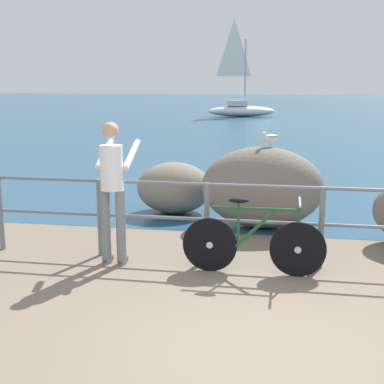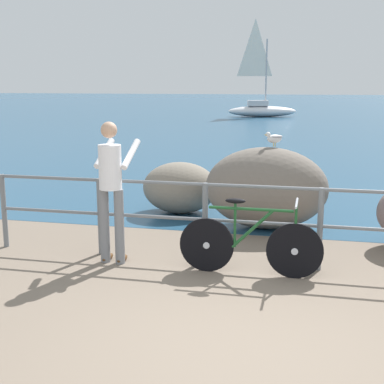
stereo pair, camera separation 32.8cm
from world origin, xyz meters
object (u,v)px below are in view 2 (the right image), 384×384
object	(u,v)px
person_at_railing	(111,185)
breakwater_boulder_main	(266,188)
seagull	(274,138)
sailboat	(261,106)
breakwater_boulder_left	(180,188)
bicycle	(250,243)

from	to	relation	value
person_at_railing	breakwater_boulder_main	distance (m)	2.72
breakwater_boulder_main	seagull	world-z (taller)	seagull
seagull	person_at_railing	bearing A→B (deg)	10.06
breakwater_boulder_main	sailboat	world-z (taller)	sailboat
breakwater_boulder_left	sailboat	bearing A→B (deg)	92.49
bicycle	breakwater_boulder_left	xyz separation A→B (m)	(-1.55, 2.80, 0.05)
person_at_railing	sailboat	distance (m)	29.07
breakwater_boulder_left	sailboat	size ratio (longest dim) A/B	0.21
person_at_railing	bicycle	bearing A→B (deg)	-89.80
seagull	sailboat	xyz separation A→B (m)	(-2.79, 26.92, -0.70)
person_at_railing	sailboat	world-z (taller)	sailboat
person_at_railing	breakwater_boulder_main	size ratio (longest dim) A/B	0.94
person_at_railing	breakwater_boulder_main	world-z (taller)	person_at_railing
breakwater_boulder_main	seagull	size ratio (longest dim) A/B	6.21
bicycle	breakwater_boulder_main	xyz separation A→B (m)	(-0.01, 2.13, 0.25)
breakwater_boulder_main	breakwater_boulder_left	distance (m)	1.70
seagull	breakwater_boulder_main	bearing A→B (deg)	-1.37
bicycle	sailboat	xyz separation A→B (m)	(-2.70, 29.12, 0.32)
breakwater_boulder_main	sailboat	size ratio (longest dim) A/B	0.31
bicycle	person_at_railing	distance (m)	1.85
bicycle	seagull	xyz separation A→B (m)	(0.09, 2.20, 1.02)
breakwater_boulder_left	seagull	size ratio (longest dim) A/B	4.29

